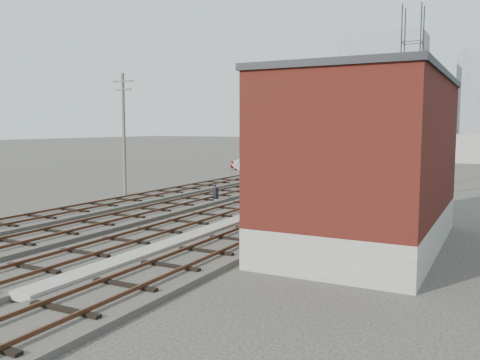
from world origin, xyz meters
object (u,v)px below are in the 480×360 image
Objects in this scene: car_red at (249,164)px; car_silver at (252,164)px; site_trailer at (318,158)px; signal_mast at (275,190)px; switch_stand at (216,194)px; car_grey at (274,159)px.

car_silver reaches higher than car_red.
car_silver is (-5.36, -7.32, -0.42)m from site_trailer.
car_red is at bearing 118.21° from signal_mast.
car_grey is (-11.51, 36.09, 0.05)m from switch_stand.
car_grey is at bearing 113.71° from signal_mast.
car_grey is at bearing 155.92° from site_trailer.
car_grey is (-19.79, 45.05, -1.67)m from signal_mast.
car_red is 1.58m from car_silver.
site_trailer is 1.27× the size of car_silver.
car_red is 1.06× the size of car_grey.
car_red is (-9.31, 23.84, 0.19)m from switch_stand.
car_grey is at bearing 31.18° from car_silver.
site_trailer is at bearing -18.43° from car_silver.
site_trailer is at bearing 106.08° from signal_mast.
car_grey is at bearing 123.20° from switch_stand.
car_red is at bearing 171.34° from car_grey.
switch_stand reaches higher than car_grey.
car_red is 0.90× the size of car_silver.
car_silver reaches higher than car_grey.
signal_mast is 0.64× the size of site_trailer.
car_silver is at bearing 125.65° from switch_stand.
signal_mast is 3.37× the size of switch_stand.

